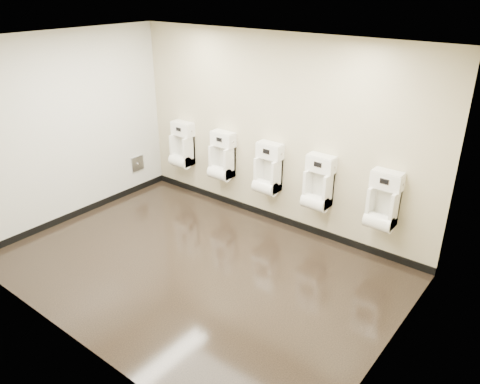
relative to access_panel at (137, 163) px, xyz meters
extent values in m
cube|color=black|center=(2.48, -1.20, -0.50)|extent=(5.00, 3.50, 0.00)
cube|color=white|center=(2.48, -1.20, 2.30)|extent=(5.00, 3.50, 0.00)
cube|color=#C3BA98|center=(2.48, 0.55, 0.90)|extent=(5.00, 0.02, 2.80)
cube|color=#C3BA98|center=(2.48, -2.95, 0.90)|extent=(5.00, 0.02, 2.80)
cube|color=#C3BA98|center=(-0.02, -1.20, 0.90)|extent=(0.02, 3.50, 2.80)
cube|color=#C3BA98|center=(4.98, -1.20, 0.90)|extent=(0.02, 3.50, 2.80)
cube|color=silver|center=(-0.01, -1.20, 0.90)|extent=(0.01, 3.50, 2.80)
cube|color=black|center=(2.48, 0.54, -0.45)|extent=(5.00, 0.02, 0.10)
cube|color=black|center=(-0.01, -1.20, -0.45)|extent=(0.02, 3.50, 0.10)
cube|color=#9E9EA3|center=(0.00, 0.00, 0.00)|extent=(0.03, 0.25, 0.25)
cylinder|color=silver|center=(0.02, 0.00, 0.00)|extent=(0.02, 0.04, 0.04)
cube|color=white|center=(0.69, 0.42, 0.28)|extent=(0.35, 0.25, 0.50)
cube|color=silver|center=(0.69, 0.51, 0.32)|extent=(0.26, 0.01, 0.38)
cylinder|color=white|center=(0.69, 0.35, 0.10)|extent=(0.35, 0.22, 0.22)
cube|color=white|center=(0.69, 0.46, 0.64)|extent=(0.39, 0.19, 0.22)
cube|color=black|center=(0.69, 0.36, 0.66)|extent=(0.10, 0.01, 0.05)
cube|color=silver|center=(0.69, 0.36, 0.66)|extent=(0.12, 0.01, 0.07)
cylinder|color=silver|center=(0.90, 0.46, 0.64)|extent=(0.01, 0.03, 0.03)
cube|color=white|center=(1.57, 0.42, 0.28)|extent=(0.35, 0.25, 0.50)
cube|color=silver|center=(1.57, 0.51, 0.32)|extent=(0.26, 0.01, 0.38)
cylinder|color=white|center=(1.57, 0.35, 0.10)|extent=(0.35, 0.22, 0.22)
cube|color=white|center=(1.57, 0.46, 0.64)|extent=(0.39, 0.19, 0.22)
cube|color=black|center=(1.57, 0.36, 0.66)|extent=(0.10, 0.01, 0.05)
cube|color=silver|center=(1.57, 0.36, 0.66)|extent=(0.12, 0.01, 0.07)
cylinder|color=silver|center=(1.78, 0.46, 0.64)|extent=(0.01, 0.03, 0.03)
cube|color=white|center=(2.46, 0.42, 0.28)|extent=(0.35, 0.25, 0.50)
cube|color=silver|center=(2.46, 0.51, 0.32)|extent=(0.26, 0.01, 0.38)
cylinder|color=white|center=(2.46, 0.35, 0.10)|extent=(0.35, 0.22, 0.22)
cube|color=white|center=(2.46, 0.46, 0.64)|extent=(0.39, 0.19, 0.22)
cube|color=black|center=(2.46, 0.36, 0.66)|extent=(0.10, 0.01, 0.05)
cube|color=silver|center=(2.46, 0.36, 0.66)|extent=(0.12, 0.01, 0.07)
cylinder|color=silver|center=(2.66, 0.46, 0.64)|extent=(0.01, 0.03, 0.03)
cube|color=white|center=(3.30, 0.42, 0.28)|extent=(0.35, 0.25, 0.50)
cube|color=silver|center=(3.30, 0.51, 0.32)|extent=(0.26, 0.01, 0.38)
cylinder|color=white|center=(3.30, 0.35, 0.10)|extent=(0.35, 0.22, 0.22)
cube|color=white|center=(3.30, 0.46, 0.64)|extent=(0.39, 0.19, 0.22)
cube|color=black|center=(3.30, 0.36, 0.66)|extent=(0.10, 0.01, 0.05)
cube|color=silver|center=(3.30, 0.36, 0.66)|extent=(0.12, 0.01, 0.07)
cylinder|color=silver|center=(3.51, 0.46, 0.64)|extent=(0.01, 0.03, 0.03)
cube|color=white|center=(4.23, 0.42, 0.28)|extent=(0.35, 0.25, 0.50)
cube|color=silver|center=(4.23, 0.51, 0.32)|extent=(0.26, 0.01, 0.38)
cylinder|color=white|center=(4.23, 0.35, 0.10)|extent=(0.35, 0.22, 0.22)
cube|color=white|center=(4.23, 0.46, 0.64)|extent=(0.39, 0.19, 0.22)
cube|color=black|center=(4.23, 0.36, 0.66)|extent=(0.10, 0.01, 0.05)
cube|color=silver|center=(4.23, 0.36, 0.66)|extent=(0.12, 0.01, 0.07)
cylinder|color=silver|center=(4.43, 0.46, 0.64)|extent=(0.01, 0.03, 0.03)
camera|label=1|loc=(6.08, -4.88, 2.93)|focal=35.00mm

